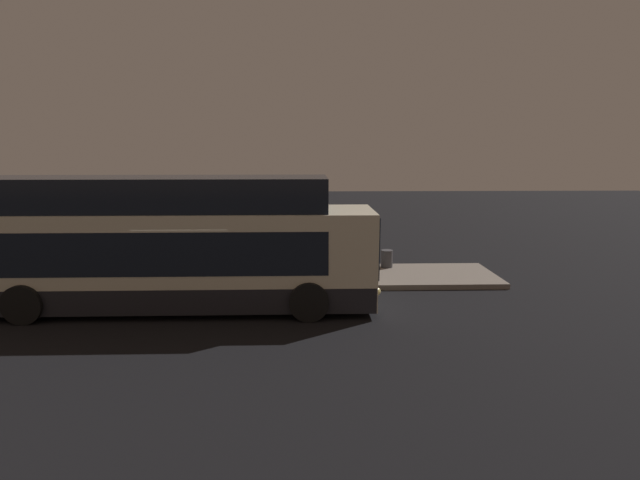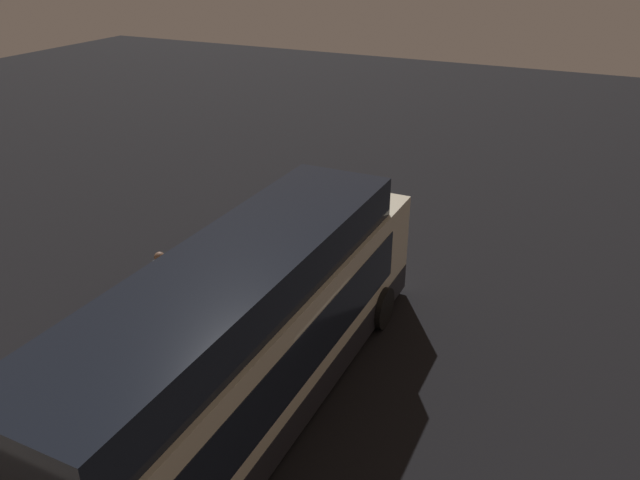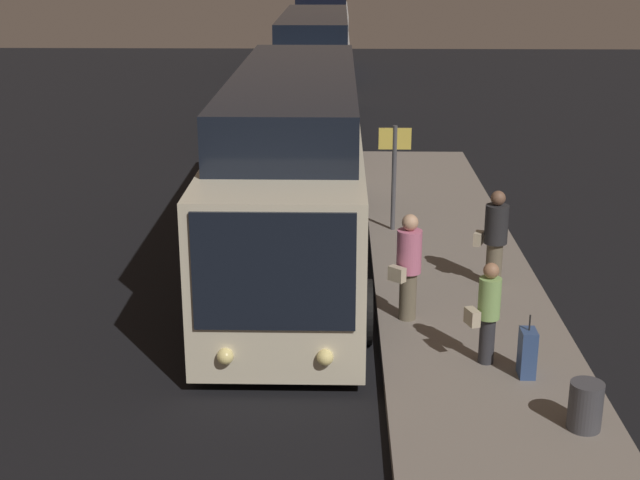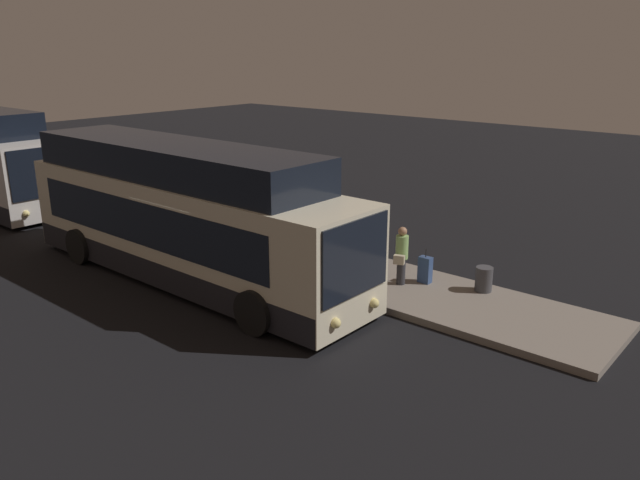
# 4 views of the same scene
# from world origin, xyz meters

# --- Properties ---
(ground) EXTENTS (80.00, 80.00, 0.00)m
(ground) POSITION_xyz_m (0.00, 0.00, 0.00)
(ground) COLOR black
(platform) EXTENTS (20.00, 3.08, 0.18)m
(platform) POSITION_xyz_m (0.00, 3.14, 0.09)
(platform) COLOR slate
(platform) RESTS_ON ground
(bus_lead) EXTENTS (11.73, 2.86, 3.79)m
(bus_lead) POSITION_xyz_m (-0.69, 0.04, 1.70)
(bus_lead) COLOR beige
(bus_lead) RESTS_ON ground
(bus_second) EXTENTS (11.33, 2.73, 3.92)m
(bus_second) POSITION_xyz_m (-14.55, 0.04, 1.75)
(bus_second) COLOR silver
(bus_second) RESTS_ON ground
(bus_third) EXTENTS (10.76, 2.80, 3.97)m
(bus_third) POSITION_xyz_m (-28.72, 0.04, 1.81)
(bus_third) COLOR silver
(bus_third) RESTS_ON ground
(passenger_boarding) EXTENTS (0.45, 0.58, 1.59)m
(passenger_boarding) POSITION_xyz_m (4.41, 3.13, 1.04)
(passenger_boarding) COLOR #2D2D33
(passenger_boarding) RESTS_ON platform
(passenger_waiting) EXTENTS (0.66, 0.65, 1.83)m
(passenger_waiting) POSITION_xyz_m (2.79, 2.08, 1.16)
(passenger_waiting) COLOR #6B604C
(passenger_waiting) RESTS_ON platform
(passenger_with_bags) EXTENTS (0.54, 0.68, 1.80)m
(passenger_with_bags) POSITION_xyz_m (1.18, 3.76, 1.14)
(passenger_with_bags) COLOR #6B604C
(passenger_with_bags) RESTS_ON platform
(suitcase) EXTENTS (0.34, 0.23, 0.96)m
(suitcase) POSITION_xyz_m (4.83, 3.67, 0.54)
(suitcase) COLOR #334C7F
(suitcase) RESTS_ON platform
(sign_post) EXTENTS (0.10, 0.70, 2.32)m
(sign_post) POSITION_xyz_m (-2.18, 2.12, 1.65)
(sign_post) COLOR #4C4C51
(sign_post) RESTS_ON platform
(trash_bin) EXTENTS (0.44, 0.44, 0.65)m
(trash_bin) POSITION_xyz_m (6.32, 4.12, 0.50)
(trash_bin) COLOR #3F3F44
(trash_bin) RESTS_ON platform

